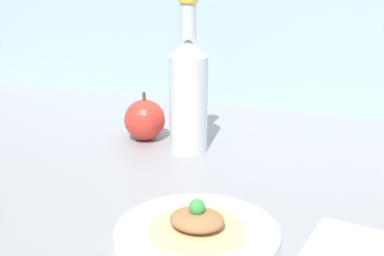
{
  "coord_description": "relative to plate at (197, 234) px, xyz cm",
  "views": [
    {
      "loc": [
        31.87,
        -80.77,
        40.13
      ],
      "look_at": [
        3.32,
        -0.37,
        10.92
      ],
      "focal_mm": 50.0,
      "sensor_mm": 36.0,
      "label": 1
    }
  ],
  "objects": [
    {
      "name": "ground_plane",
      "position": [
        -9.98,
        17.03,
        -3.05
      ],
      "size": [
        180.0,
        110.0,
        4.0
      ],
      "primitive_type": "cube",
      "color": "gray"
    },
    {
      "name": "apple",
      "position": [
        -24.45,
        36.19,
        3.41
      ],
      "size": [
        8.89,
        8.89,
        10.59
      ],
      "color": "red",
      "rests_on": "ground_plane"
    },
    {
      "name": "cider_bottle",
      "position": [
        -13.33,
        33.33,
        11.42
      ],
      "size": [
        7.74,
        7.74,
        31.19
      ],
      "color": "silver",
      "rests_on": "ground_plane"
    },
    {
      "name": "plate",
      "position": [
        0.0,
        0.0,
        0.0
      ],
      "size": [
        23.77,
        23.77,
        1.96
      ],
      "color": "white",
      "rests_on": "ground_plane"
    },
    {
      "name": "plated_food",
      "position": [
        0.0,
        0.0,
        1.86
      ],
      "size": [
        14.13,
        14.13,
        4.82
      ],
      "color": "#D6BC7F",
      "rests_on": "plate"
    }
  ]
}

